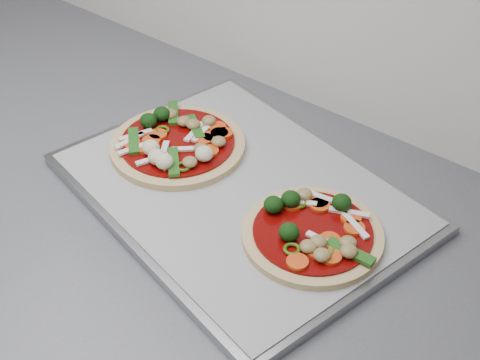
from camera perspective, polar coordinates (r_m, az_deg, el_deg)
The scene contains 5 objects.
countertop at distance 0.84m, azimuth -2.23°, elevation -4.61°, with size 3.60×0.60×0.04m, color slate.
baking_tray at distance 0.86m, azimuth -0.12°, elevation -1.08°, with size 0.44×0.33×0.01m, color gray.
parchment at distance 0.85m, azimuth -0.12°, elevation -0.66°, with size 0.42×0.31×0.00m, color #95959B.
pizza_left at distance 0.91m, azimuth -5.40°, elevation 3.15°, with size 0.25×0.25×0.03m.
pizza_right at distance 0.78m, azimuth 6.25°, elevation -4.38°, with size 0.20×0.20×0.03m.
Camera 1 is at (0.41, 0.85, 1.47)m, focal length 50.00 mm.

